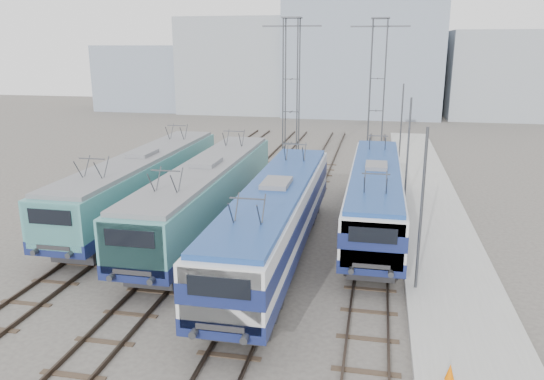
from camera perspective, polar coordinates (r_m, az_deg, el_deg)
The scene contains 16 objects.
ground at distance 22.46m, azimuth -7.45°, elevation -11.29°, with size 160.00×160.00×0.00m, color #514C47.
platform at distance 28.91m, azimuth 17.64°, elevation -5.39°, with size 4.00×70.00×0.30m, color #9E9E99.
locomotive_far_left at distance 32.16m, azimuth -13.77°, elevation 1.01°, with size 2.94×18.60×3.50m.
locomotive_center_left at distance 28.97m, azimuth -7.10°, elevation -0.21°, with size 2.95×18.65×3.51m.
locomotive_center_right at distance 24.74m, azimuth 0.39°, elevation -2.73°, with size 2.91×18.43×3.46m.
locomotive_far_right at distance 29.59m, azimuth 11.02°, elevation -0.20°, with size 2.77×17.52×3.29m.
catenary_tower_west at distance 41.64m, azimuth 2.08°, elevation 10.66°, with size 4.50×1.20×12.00m.
catenary_tower_east at distance 43.09m, azimuth 11.23°, elevation 10.54°, with size 4.50×1.20×12.00m.
mast_front at distance 22.02m, azimuth 15.74°, elevation -2.48°, with size 0.12×0.12×7.00m, color #3F4247.
mast_mid at distance 33.64m, azimuth 14.38°, elevation 3.67°, with size 0.12×0.12×7.00m, color #3F4247.
mast_rear at distance 45.46m, azimuth 13.71°, elevation 6.64°, with size 0.12×0.12×7.00m, color #3F4247.
safety_cone at distance 17.59m, azimuth 18.60°, elevation -18.06°, with size 0.29×0.29×0.52m, color #E36300.
building_west at distance 83.62m, azimuth -3.07°, elevation 13.22°, with size 18.00×12.00×14.00m, color #9098A1.
building_center at distance 81.01m, azimuth 9.75°, elevation 14.38°, with size 22.00×14.00×18.00m, color #818EA1.
building_east at distance 82.87m, azimuth 23.88°, elevation 11.26°, with size 16.00×12.00×12.00m, color #9098A1.
building_far_west at distance 89.04m, azimuth -13.29°, elevation 11.68°, with size 14.00×10.00×10.00m, color #818EA1.
Camera 1 is at (6.73, -18.95, 10.01)m, focal length 35.00 mm.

